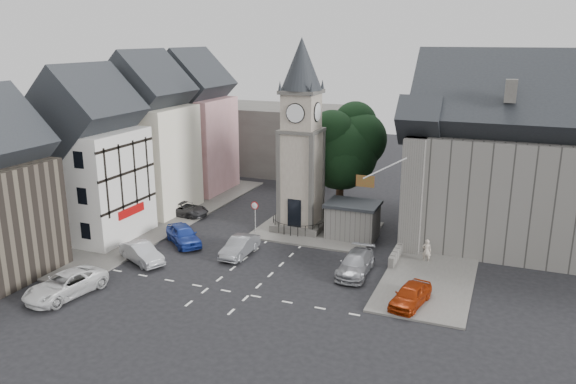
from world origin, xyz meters
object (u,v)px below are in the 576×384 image
at_px(car_west_blue, 183,235).
at_px(pedestrian, 427,251).
at_px(clock_tower, 301,137).
at_px(stone_shelter, 353,220).
at_px(car_east_red, 411,295).

bearing_deg(car_west_blue, pedestrian, -39.85).
bearing_deg(car_west_blue, clock_tower, -7.09).
bearing_deg(pedestrian, clock_tower, -20.80).
distance_m(clock_tower, stone_shelter, 8.15).
relative_size(stone_shelter, car_east_red, 1.05).
bearing_deg(clock_tower, stone_shelter, -5.84).
distance_m(clock_tower, car_west_blue, 12.61).
xyz_separation_m(clock_tower, car_east_red, (11.50, -10.99, -7.42)).
bearing_deg(car_west_blue, stone_shelter, -22.23).
distance_m(stone_shelter, car_east_red, 12.48).
xyz_separation_m(clock_tower, stone_shelter, (4.80, -0.49, -6.57)).
bearing_deg(stone_shelter, car_west_blue, -152.07).
bearing_deg(clock_tower, car_east_red, -43.70).
height_order(clock_tower, stone_shelter, clock_tower).
relative_size(stone_shelter, car_west_blue, 0.92).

